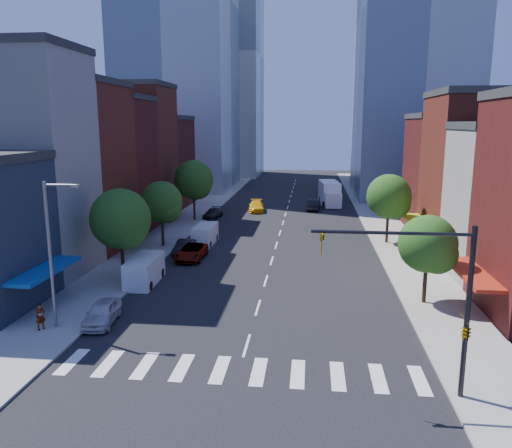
{
  "coord_description": "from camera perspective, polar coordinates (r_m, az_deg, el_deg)",
  "views": [
    {
      "loc": [
        3.45,
        -26.33,
        12.46
      ],
      "look_at": [
        -0.61,
        10.34,
        5.0
      ],
      "focal_mm": 35.0,
      "sensor_mm": 36.0,
      "label": 1
    }
  ],
  "objects": [
    {
      "name": "ground",
      "position": [
        29.33,
        -1.07,
        -13.71
      ],
      "size": [
        220.0,
        220.0,
        0.0
      ],
      "primitive_type": "plane",
      "color": "black",
      "rests_on": "ground"
    },
    {
      "name": "sidewalk_left",
      "position": [
        69.34,
        -7.08,
        1.05
      ],
      "size": [
        5.0,
        120.0,
        0.15
      ],
      "primitive_type": "cube",
      "color": "gray",
      "rests_on": "ground"
    },
    {
      "name": "sidewalk_right",
      "position": [
        68.08,
        13.86,
        0.61
      ],
      "size": [
        5.0,
        120.0,
        0.15
      ],
      "primitive_type": "cube",
      "color": "gray",
      "rests_on": "ground"
    },
    {
      "name": "crosswalk",
      "position": [
        26.67,
        -1.93,
        -16.41
      ],
      "size": [
        19.0,
        3.0,
        0.01
      ],
      "primitive_type": "cube",
      "color": "silver",
      "rests_on": "ground"
    },
    {
      "name": "bldg_left_1",
      "position": [
        45.6,
        -26.28,
        5.91
      ],
      "size": [
        12.0,
        8.0,
        18.0
      ],
      "primitive_type": "cube",
      "color": "beige",
      "rests_on": "ground"
    },
    {
      "name": "bldg_left_2",
      "position": [
        53.02,
        -21.28,
        5.83
      ],
      "size": [
        12.0,
        9.0,
        16.0
      ],
      "primitive_type": "cube",
      "color": "maroon",
      "rests_on": "ground"
    },
    {
      "name": "bldg_left_3",
      "position": [
        60.7,
        -17.56,
        6.22
      ],
      "size": [
        12.0,
        8.0,
        15.0
      ],
      "primitive_type": "cube",
      "color": "#4F1413",
      "rests_on": "ground"
    },
    {
      "name": "bldg_left_4",
      "position": [
        68.47,
        -14.75,
        7.74
      ],
      "size": [
        12.0,
        9.0,
        17.0
      ],
      "primitive_type": "cube",
      "color": "maroon",
      "rests_on": "ground"
    },
    {
      "name": "bldg_left_5",
      "position": [
        77.53,
        -12.16,
        6.77
      ],
      "size": [
        12.0,
        10.0,
        13.0
      ],
      "primitive_type": "cube",
      "color": "#4F1413",
      "rests_on": "ground"
    },
    {
      "name": "bldg_right_2",
      "position": [
        53.53,
        25.53,
        5.0
      ],
      "size": [
        12.0,
        10.0,
        15.0
      ],
      "primitive_type": "cube",
      "color": "maroon",
      "rests_on": "ground"
    },
    {
      "name": "bldg_right_3",
      "position": [
        63.11,
        22.53,
        5.14
      ],
      "size": [
        12.0,
        10.0,
        13.0
      ],
      "primitive_type": "cube",
      "color": "#4F1413",
      "rests_on": "ground"
    },
    {
      "name": "tower_ne",
      "position": [
        91.56,
        17.96,
        21.95
      ],
      "size": [
        18.0,
        20.0,
        60.0
      ],
      "primitive_type": "cube",
      "color": "#9EA5AD",
      "rests_on": "ground"
    },
    {
      "name": "tower_far_w",
      "position": [
        124.19,
        -3.87,
        18.59
      ],
      "size": [
        18.0,
        18.0,
        56.0
      ],
      "primitive_type": "cube",
      "color": "#9EA5AD",
      "rests_on": "ground"
    },
    {
      "name": "traffic_signal",
      "position": [
        24.24,
        21.74,
        -9.45
      ],
      "size": [
        7.24,
        2.24,
        8.0
      ],
      "color": "black",
      "rests_on": "sidewalk_right"
    },
    {
      "name": "streetlight",
      "position": [
        32.12,
        -22.26,
        -2.36
      ],
      "size": [
        2.25,
        0.25,
        9.0
      ],
      "color": "slate",
      "rests_on": "sidewalk_left"
    },
    {
      "name": "tree_left_near",
      "position": [
        40.8,
        -15.06,
        0.31
      ],
      "size": [
        4.8,
        4.8,
        7.3
      ],
      "color": "black",
      "rests_on": "sidewalk_left"
    },
    {
      "name": "tree_left_mid",
      "position": [
        51.09,
        -10.6,
        2.3
      ],
      "size": [
        4.2,
        4.2,
        6.65
      ],
      "color": "black",
      "rests_on": "sidewalk_left"
    },
    {
      "name": "tree_left_far",
      "position": [
        64.4,
        -7.03,
        4.88
      ],
      "size": [
        5.0,
        5.0,
        7.75
      ],
      "color": "black",
      "rests_on": "sidewalk_left"
    },
    {
      "name": "tree_right_near",
      "position": [
        36.18,
        19.26,
        -2.44
      ],
      "size": [
        4.0,
        4.0,
        6.2
      ],
      "color": "black",
      "rests_on": "sidewalk_right"
    },
    {
      "name": "tree_right_far",
      "position": [
        53.44,
        15.11,
        2.86
      ],
      "size": [
        4.6,
        4.6,
        7.2
      ],
      "color": "black",
      "rests_on": "sidewalk_right"
    },
    {
      "name": "parked_car_front",
      "position": [
        33.44,
        -17.17,
        -9.67
      ],
      "size": [
        2.12,
        4.34,
        1.43
      ],
      "primitive_type": "imported",
      "rotation": [
        0.0,
        0.0,
        0.11
      ],
      "color": "#B5B5BA",
      "rests_on": "ground"
    },
    {
      "name": "parked_car_second",
      "position": [
        48.92,
        -8.19,
        -2.63
      ],
      "size": [
        1.54,
        4.11,
        1.34
      ],
      "primitive_type": "imported",
      "rotation": [
        0.0,
        0.0,
        -0.03
      ],
      "color": "black",
      "rests_on": "ground"
    },
    {
      "name": "parked_car_third",
      "position": [
        46.92,
        -7.39,
        -3.17
      ],
      "size": [
        2.38,
        5.09,
        1.41
      ],
      "primitive_type": "imported",
      "rotation": [
        0.0,
        0.0,
        -0.01
      ],
      "color": "#999999",
      "rests_on": "ground"
    },
    {
      "name": "parked_car_rear",
      "position": [
        66.86,
        -4.94,
        1.21
      ],
      "size": [
        2.35,
        4.64,
        1.29
      ],
      "primitive_type": "imported",
      "rotation": [
        0.0,
        0.0,
        -0.12
      ],
      "color": "black",
      "rests_on": "ground"
    },
    {
      "name": "cargo_van_near",
      "position": [
        40.43,
        -12.68,
        -5.25
      ],
      "size": [
        2.16,
        5.03,
        2.12
      ],
      "rotation": [
        0.0,
        0.0,
        0.03
      ],
      "color": "white",
      "rests_on": "ground"
    },
    {
      "name": "cargo_van_far",
      "position": [
        52.53,
        -5.87,
        -1.24
      ],
      "size": [
        2.01,
        4.76,
        2.01
      ],
      "rotation": [
        0.0,
        0.0,
        -0.02
      ],
      "color": "white",
      "rests_on": "ground"
    },
    {
      "name": "taxi",
      "position": [
        71.84,
        0.04,
        2.04
      ],
      "size": [
        2.57,
        5.31,
        1.49
      ],
      "primitive_type": "imported",
      "rotation": [
        0.0,
        0.0,
        0.1
      ],
      "color": "#FFB80D",
      "rests_on": "ground"
    },
    {
      "name": "traffic_car_oncoming",
      "position": [
        73.35,
        6.63,
        2.19
      ],
      "size": [
        2.05,
        4.84,
        1.55
      ],
      "primitive_type": "imported",
      "rotation": [
        0.0,
        0.0,
        3.05
      ],
      "color": "black",
      "rests_on": "ground"
    },
    {
      "name": "traffic_car_far",
      "position": [
        81.47,
        7.85,
        3.0
      ],
      "size": [
        1.6,
        3.89,
        1.32
      ],
      "primitive_type": "imported",
      "rotation": [
        0.0,
        0.0,
        3.13
      ],
      "color": "#999999",
      "rests_on": "ground"
    },
    {
      "name": "box_truck",
      "position": [
        78.59,
        8.43,
        3.42
      ],
      "size": [
        3.43,
        9.02,
        3.55
      ],
      "rotation": [
        0.0,
        0.0,
        0.1
      ],
      "color": "white",
      "rests_on": "ground"
    },
    {
      "name": "pedestrian_near",
      "position": [
        33.36,
        -23.42,
        -9.66
      ],
      "size": [
        0.67,
        0.73,
        1.68
      ],
      "primitive_type": "imported",
      "rotation": [
        0.0,
        0.0,
        1.01
      ],
      "color": "#999999",
      "rests_on": "sidewalk_left"
    },
    {
      "name": "pedestrian_far",
      "position": [
        42.23,
        -13.27,
        -4.66
      ],
      "size": [
        0.79,
        0.92,
        1.66
      ],
      "primitive_type": "imported",
      "rotation": [
        0.0,
        0.0,
        -1.35
      ],
      "color": "#999999",
      "rests_on": "sidewalk_left"
    }
  ]
}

